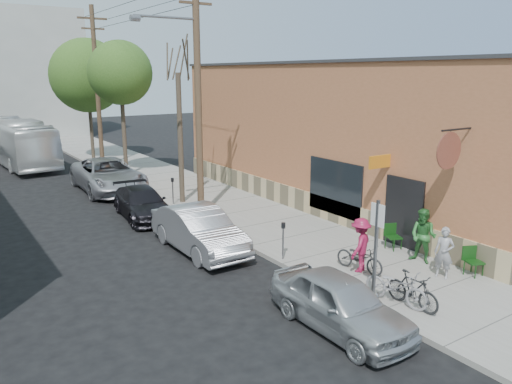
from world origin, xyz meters
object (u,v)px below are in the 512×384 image
tree_bare (180,139)px  parking_meter_near (283,235)px  parking_meter_far (173,187)px  parked_bike_b (396,287)px  cyclist (360,245)px  sign_post (376,242)px  utility_pole_near (197,90)px  patio_chair_b (474,262)px  car_1 (199,230)px  car_3 (108,175)px  car_0 (340,303)px  patron_grey (444,253)px  car_2 (142,203)px  bus (19,142)px  tree_leafy_far (87,76)px  tree_leafy_mid (120,73)px  patio_chair_a (394,237)px  parked_bike_a (413,290)px

tree_bare → parking_meter_near: bearing=-93.6°
parking_meter_far → parked_bike_b: (0.53, -12.78, -0.36)m
cyclist → sign_post: bearing=30.0°
parking_meter_near → utility_pole_near: size_ratio=0.12×
patio_chair_b → parked_bike_b: size_ratio=0.49×
car_1 → car_3: car_3 is taller
car_0 → car_3: car_3 is taller
car_0 → car_1: bearing=92.3°
car_1 → parked_bike_b: bearing=-71.7°
patron_grey → parked_bike_b: 2.57m
utility_pole_near → car_2: bearing=142.3°
utility_pole_near → bus: 19.25m
tree_leafy_far → bus: tree_leafy_far is taller
parking_meter_far → car_2: 2.06m
cyclist → car_2: (-3.17, 9.76, -0.35)m
tree_leafy_mid → car_2: tree_leafy_mid is taller
patio_chair_a → parked_bike_b: 4.33m
parked_bike_b → car_2: car_2 is taller
tree_leafy_far → tree_leafy_mid: bearing=-90.0°
patio_chair_b → tree_leafy_far: bearing=121.9°
sign_post → patio_chair_a: size_ratio=3.18×
bus → parked_bike_b: bearing=-84.4°
sign_post → patio_chair_b: (3.85, -0.42, -1.24)m
patron_grey → car_3: car_3 is taller
parking_meter_far → tree_leafy_far: tree_leafy_far is taller
tree_leafy_mid → tree_leafy_far: 6.76m
cyclist → parked_bike_a: bearing=51.3°
car_3 → sign_post: bearing=-82.7°
tree_leafy_mid → car_3: size_ratio=1.27×
tree_bare → patron_grey: size_ratio=3.85×
parked_bike_b → bus: 29.13m
tree_leafy_far → parked_bike_b: tree_leafy_far is taller
bus → car_3: bearing=-80.5°
parked_bike_a → car_3: 18.21m
utility_pole_near → tree_leafy_mid: size_ratio=1.28×
car_1 → parking_meter_near: bearing=-56.1°
utility_pole_near → parked_bike_a: (0.56, -10.77, -4.78)m
parked_bike_a → bus: (-4.68, 29.16, 0.91)m
car_1 → tree_bare: bearing=69.4°
tree_leafy_mid → car_1: (-2.29, -13.80, -5.32)m
parking_meter_far → car_2: bearing=-154.1°
parked_bike_a → parked_bike_b: bearing=110.7°
parked_bike_b → bus: size_ratio=0.16×
tree_bare → car_2: (-2.38, -1.06, -2.49)m
parking_meter_near → tree_leafy_mid: tree_leafy_mid is taller
parked_bike_b → bus: bus is taller
parking_meter_far → tree_bare: tree_bare is taller
patron_grey → parked_bike_a: bearing=-92.7°
utility_pole_near → car_1: bearing=-117.9°
parked_bike_b → patron_grey: bearing=-3.5°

